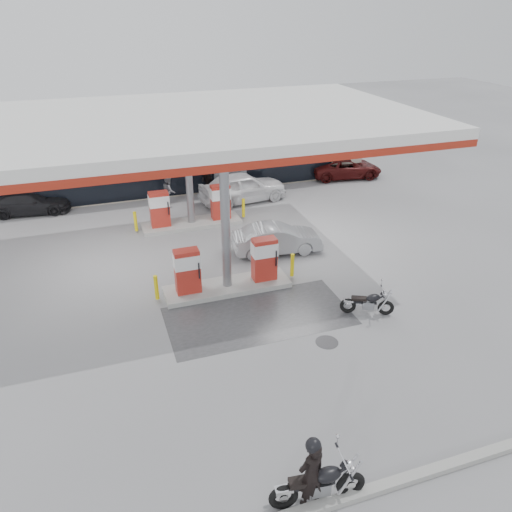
{
  "coord_description": "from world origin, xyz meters",
  "views": [
    {
      "loc": [
        -3.98,
        -12.9,
        9.25
      ],
      "look_at": [
        1.05,
        1.91,
        1.2
      ],
      "focal_mm": 35.0,
      "sensor_mm": 36.0,
      "label": 1
    }
  ],
  "objects_px": {
    "attendant": "(169,191)",
    "biker_main": "(311,474)",
    "hatchback_silver": "(277,239)",
    "parked_car_left": "(29,202)",
    "parked_car_right": "(346,168)",
    "pump_island_near": "(227,272)",
    "biker_walking": "(208,179)",
    "sedan_white": "(243,187)",
    "parked_motorcycle": "(368,303)",
    "main_motorcycle": "(319,485)",
    "pump_island_far": "(191,211)"
  },
  "relations": [
    {
      "from": "attendant",
      "to": "biker_main",
      "type": "bearing_deg",
      "value": -173.79
    },
    {
      "from": "hatchback_silver",
      "to": "parked_car_left",
      "type": "distance_m",
      "value": 12.55
    },
    {
      "from": "parked_car_right",
      "to": "pump_island_near",
      "type": "bearing_deg",
      "value": 143.1
    },
    {
      "from": "pump_island_near",
      "to": "hatchback_silver",
      "type": "bearing_deg",
      "value": 38.9
    },
    {
      "from": "hatchback_silver",
      "to": "biker_walking",
      "type": "height_order",
      "value": "biker_walking"
    },
    {
      "from": "pump_island_near",
      "to": "biker_main",
      "type": "distance_m",
      "value": 8.82
    },
    {
      "from": "hatchback_silver",
      "to": "biker_walking",
      "type": "xyz_separation_m",
      "value": [
        -0.96,
        7.6,
        0.26
      ]
    },
    {
      "from": "sedan_white",
      "to": "hatchback_silver",
      "type": "bearing_deg",
      "value": 168.73
    },
    {
      "from": "attendant",
      "to": "hatchback_silver",
      "type": "xyz_separation_m",
      "value": [
        3.23,
        -6.6,
        -0.18
      ]
    },
    {
      "from": "parked_motorcycle",
      "to": "parked_car_right",
      "type": "distance_m",
      "value": 14.35
    },
    {
      "from": "biker_main",
      "to": "parked_motorcycle",
      "type": "distance_m",
      "value": 7.44
    },
    {
      "from": "biker_main",
      "to": "sedan_white",
      "type": "relative_size",
      "value": 0.38
    },
    {
      "from": "parked_motorcycle",
      "to": "attendant",
      "type": "xyz_separation_m",
      "value": [
        -4.45,
        11.81,
        0.37
      ]
    },
    {
      "from": "hatchback_silver",
      "to": "biker_walking",
      "type": "bearing_deg",
      "value": 13.5
    },
    {
      "from": "sedan_white",
      "to": "parked_car_right",
      "type": "bearing_deg",
      "value": -82.44
    },
    {
      "from": "parked_car_left",
      "to": "main_motorcycle",
      "type": "bearing_deg",
      "value": -155.07
    },
    {
      "from": "pump_island_far",
      "to": "biker_walking",
      "type": "relative_size",
      "value": 3.0
    },
    {
      "from": "parked_motorcycle",
      "to": "hatchback_silver",
      "type": "relative_size",
      "value": 0.46
    },
    {
      "from": "sedan_white",
      "to": "attendant",
      "type": "height_order",
      "value": "attendant"
    },
    {
      "from": "pump_island_near",
      "to": "pump_island_far",
      "type": "relative_size",
      "value": 1.0
    },
    {
      "from": "biker_main",
      "to": "parked_car_right",
      "type": "height_order",
      "value": "biker_main"
    },
    {
      "from": "biker_main",
      "to": "hatchback_silver",
      "type": "distance_m",
      "value": 11.52
    },
    {
      "from": "main_motorcycle",
      "to": "sedan_white",
      "type": "distance_m",
      "value": 17.4
    },
    {
      "from": "pump_island_near",
      "to": "parked_car_left",
      "type": "bearing_deg",
      "value": 125.39
    },
    {
      "from": "parked_car_left",
      "to": "parked_car_right",
      "type": "distance_m",
      "value": 17.1
    },
    {
      "from": "main_motorcycle",
      "to": "parked_car_right",
      "type": "height_order",
      "value": "parked_car_right"
    },
    {
      "from": "main_motorcycle",
      "to": "biker_walking",
      "type": "bearing_deg",
      "value": 89.33
    },
    {
      "from": "pump_island_far",
      "to": "parked_car_left",
      "type": "distance_m",
      "value": 8.15
    },
    {
      "from": "biker_main",
      "to": "biker_walking",
      "type": "distance_m",
      "value": 18.75
    },
    {
      "from": "parked_motorcycle",
      "to": "attendant",
      "type": "bearing_deg",
      "value": 135.61
    },
    {
      "from": "biker_main",
      "to": "parked_motorcycle",
      "type": "bearing_deg",
      "value": -142.53
    },
    {
      "from": "parked_car_right",
      "to": "biker_walking",
      "type": "bearing_deg",
      "value": 99.49
    },
    {
      "from": "pump_island_far",
      "to": "biker_walking",
      "type": "xyz_separation_m",
      "value": [
        1.77,
        3.8,
        0.15
      ]
    },
    {
      "from": "pump_island_far",
      "to": "biker_main",
      "type": "distance_m",
      "value": 14.8
    },
    {
      "from": "biker_main",
      "to": "attendant",
      "type": "distance_m",
      "value": 17.58
    },
    {
      "from": "pump_island_far",
      "to": "attendant",
      "type": "xyz_separation_m",
      "value": [
        -0.5,
        2.8,
        0.06
      ]
    },
    {
      "from": "attendant",
      "to": "parked_motorcycle",
      "type": "bearing_deg",
      "value": -152.4
    },
    {
      "from": "biker_walking",
      "to": "biker_main",
      "type": "bearing_deg",
      "value": -135.18
    },
    {
      "from": "hatchback_silver",
      "to": "main_motorcycle",
      "type": "bearing_deg",
      "value": 169.75
    },
    {
      "from": "attendant",
      "to": "parked_car_right",
      "type": "distance_m",
      "value": 10.57
    },
    {
      "from": "main_motorcycle",
      "to": "hatchback_silver",
      "type": "height_order",
      "value": "hatchback_silver"
    },
    {
      "from": "main_motorcycle",
      "to": "parked_motorcycle",
      "type": "height_order",
      "value": "main_motorcycle"
    },
    {
      "from": "biker_main",
      "to": "parked_car_right",
      "type": "relative_size",
      "value": 0.41
    },
    {
      "from": "pump_island_near",
      "to": "hatchback_silver",
      "type": "distance_m",
      "value": 3.51
    },
    {
      "from": "hatchback_silver",
      "to": "parked_car_right",
      "type": "bearing_deg",
      "value": -36.7
    },
    {
      "from": "biker_walking",
      "to": "attendant",
      "type": "bearing_deg",
      "value": 166.3
    },
    {
      "from": "sedan_white",
      "to": "parked_car_right",
      "type": "distance_m",
      "value": 7.08
    },
    {
      "from": "parked_motorcycle",
      "to": "sedan_white",
      "type": "bearing_deg",
      "value": 119.01
    },
    {
      "from": "sedan_white",
      "to": "biker_walking",
      "type": "relative_size",
      "value": 2.62
    },
    {
      "from": "sedan_white",
      "to": "parked_car_left",
      "type": "height_order",
      "value": "sedan_white"
    }
  ]
}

